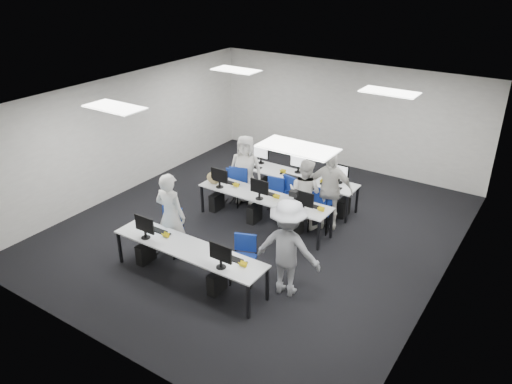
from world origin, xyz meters
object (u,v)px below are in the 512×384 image
Objects in this scene: chair_4 at (320,217)px; chair_7 at (320,211)px; desk_front at (188,250)px; student_3 at (329,190)px; chair_1 at (243,267)px; chair_6 at (278,197)px; chair_5 at (241,189)px; chair_2 at (232,193)px; student_0 at (171,216)px; student_2 at (246,169)px; photographer at (288,248)px; student_1 at (305,193)px; desk_mid at (264,198)px; chair_3 at (284,204)px; chair_0 at (170,239)px.

chair_4 is 0.36m from chair_7.
desk_front is 1.78× the size of student_3.
chair_1 reaches higher than desk_front.
student_3 is (1.39, -0.14, 0.62)m from chair_6.
chair_5 is (-1.14, 3.33, -0.37)m from desk_front.
student_0 is (0.34, -2.56, 0.64)m from chair_2.
chair_5 is 2.44m from student_3.
chair_5 is 0.57× the size of student_2.
chair_1 is 0.48× the size of photographer.
chair_7 is at bearing -125.19° from student_1.
chair_5 is at bearing 147.42° from desk_mid.
chair_6 is (-0.33, 0.27, -0.02)m from chair_3.
chair_1 is 2.89m from student_3.
desk_front is 3.33m from chair_2.
chair_2 is 2.55m from student_3.
student_1 reaches higher than chair_4.
chair_2 is at bearing -126.07° from chair_5.
chair_3 is at bearing 83.83° from chair_1.
chair_2 is (-0.22, 2.52, -0.03)m from chair_0.
student_2 is at bearing 162.57° from student_3.
chair_7 is at bearing -127.78° from student_0.
chair_3 reaches higher than chair_1.
chair_4 is (1.00, -0.12, -0.01)m from chair_3.
chair_6 is (-0.16, 3.51, -0.40)m from desk_front.
student_0 is (-0.72, -3.00, 0.63)m from chair_6.
chair_1 is 3.10m from chair_6.
photographer reaches higher than chair_0.
desk_mid is 3.70× the size of chair_2.
desk_mid is 1.34m from chair_4.
photographer reaches higher than desk_mid.
chair_6 is at bearing 92.56° from desk_front.
chair_2 is 0.69m from student_2.
desk_mid is 1.76× the size of student_0.
chair_0 is 0.62m from student_0.
chair_7 is 0.48× the size of student_2.
desk_front is at bearing 15.22° from photographer.
chair_7 is at bearing 39.81° from desk_mid.
chair_1 is at bearing 2.17° from photographer.
chair_3 is 0.79m from student_1.
chair_4 is at bearing -121.09° from student_3.
chair_4 reaches higher than desk_mid.
student_0 is 1.01× the size of student_3.
desk_front is at bearing -89.54° from chair_5.
student_0 is 1.07× the size of student_2.
chair_6 is at bearing 157.21° from student_3.
desk_mid is (0.00, 2.60, 0.00)m from desk_front.
chair_3 reaches higher than chair_4.
chair_6 is at bearing 2.73° from chair_2.
student_3 is (2.37, 0.04, 0.59)m from chair_5.
chair_3 is 0.50× the size of photographer.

